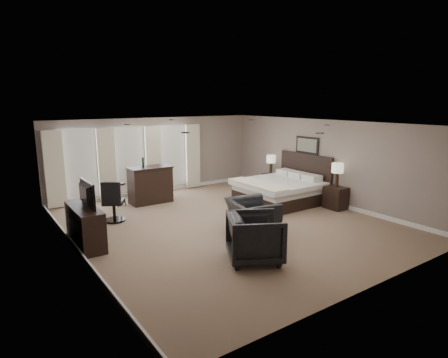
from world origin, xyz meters
TOP-DOWN VIEW (x-y plane):
  - room at (0.00, 0.00)m, footprint 7.60×8.60m
  - window_bay at (-1.00, 4.11)m, footprint 5.25×0.20m
  - bed at (2.58, 0.72)m, footprint 2.31×2.21m
  - nightstand_near at (3.47, -0.73)m, footprint 0.50×0.61m
  - nightstand_far at (3.47, 2.17)m, footprint 0.44×0.54m
  - lamp_near at (3.47, -0.73)m, footprint 0.34×0.34m
  - lamp_far at (3.47, 2.17)m, footprint 0.33×0.33m
  - wall_art at (3.70, 0.72)m, footprint 0.04×0.96m
  - dresser at (-3.45, 0.52)m, footprint 0.49×1.53m
  - tv at (-3.45, 0.52)m, footprint 0.58×1.00m
  - armchair_near at (0.19, -0.84)m, footprint 1.02×1.34m
  - armchair_far at (-0.87, -2.24)m, footprint 1.34×1.37m
  - bar_counter at (-0.78, 3.05)m, footprint 1.33×0.69m
  - bar_stool_left at (-1.72, 3.21)m, footprint 0.46×0.46m
  - bar_stool_right at (-0.93, 2.92)m, footprint 0.42×0.42m
  - desk_chair at (-2.36, 1.86)m, footprint 0.79×0.79m

SIDE VIEW (x-z plane):
  - nightstand_far at x=3.47m, z-range 0.00..0.59m
  - nightstand_near at x=3.47m, z-range 0.00..0.66m
  - bar_stool_right at x=-0.93m, z-range 0.00..0.72m
  - bar_stool_left at x=-1.72m, z-range 0.00..0.73m
  - dresser at x=-3.45m, z-range 0.00..0.89m
  - armchair_near at x=0.19m, z-range 0.00..1.05m
  - armchair_far at x=-0.87m, z-range 0.00..1.07m
  - desk_chair at x=-2.36m, z-range 0.00..1.13m
  - bar_counter at x=-0.78m, z-range 0.00..1.16m
  - bed at x=2.58m, z-range 0.00..1.47m
  - lamp_far at x=3.47m, z-range 0.59..1.27m
  - tv at x=-3.45m, z-range 0.89..1.02m
  - lamp_near at x=3.47m, z-range 0.66..1.37m
  - window_bay at x=-1.00m, z-range 0.05..2.35m
  - room at x=0.00m, z-range -0.02..2.62m
  - wall_art at x=3.70m, z-range 1.47..2.03m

